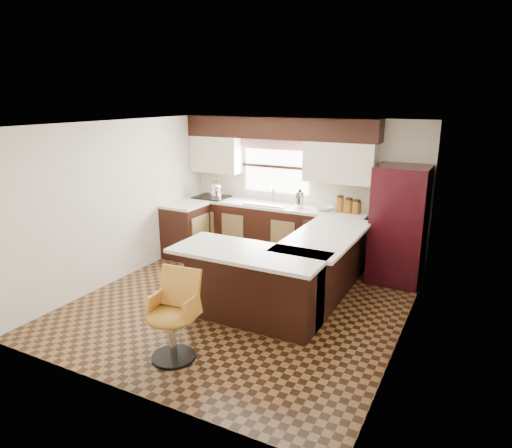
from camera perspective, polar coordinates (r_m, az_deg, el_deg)
The scene contains 30 objects.
floor at distance 6.34m, azimuth -1.87°, elevation -9.83°, with size 4.40×4.40×0.00m, color #49301A.
ceiling at distance 5.73m, azimuth -2.08°, elevation 12.38°, with size 4.40×4.40×0.00m, color silver.
wall_back at distance 7.86m, azimuth 5.90°, elevation 4.39°, with size 4.40×4.40×0.00m, color beige.
wall_front at distance 4.24m, azimuth -16.73°, elevation -6.18°, with size 4.40×4.40×0.00m, color beige.
wall_left at distance 7.16m, azimuth -16.83°, elevation 2.67°, with size 4.40×4.40×0.00m, color beige.
wall_right at distance 5.26m, azimuth 18.44°, elevation -2.04°, with size 4.40×4.40×0.00m, color beige.
base_cab_back at distance 7.95m, azimuth 1.93°, elevation -0.98°, with size 3.30×0.60×0.90m, color black.
base_cab_left at distance 8.08m, azimuth -8.76°, elevation -0.89°, with size 0.60×0.70×0.90m, color black.
counter_back at distance 7.83m, azimuth 1.97°, elevation 2.33°, with size 3.30×0.60×0.04m, color silver.
counter_left at distance 7.96m, azimuth -8.90°, elevation 2.37°, with size 0.60×0.70×0.04m, color silver.
soffit at distance 7.72m, azimuth 2.81°, elevation 11.89°, with size 3.40×0.35×0.36m, color black.
upper_cab_left at distance 8.35m, azimuth -4.96°, elevation 8.69°, with size 0.94×0.35×0.64m, color beige.
upper_cab_right at distance 7.39m, azimuth 10.45°, elevation 7.59°, with size 1.14×0.35×0.64m, color beige.
window_pane at distance 7.98m, azimuth 2.55°, elevation 7.17°, with size 1.20×0.02×0.90m, color white.
valance at distance 7.89m, azimuth 2.46°, elevation 9.94°, with size 1.30×0.06×0.18m, color #D19B93.
sink at distance 7.82m, azimuth 1.57°, elevation 2.61°, with size 0.75×0.45×0.03m, color #B2B2B7.
dishwasher at distance 7.34m, azimuth 8.04°, elevation -2.72°, with size 0.58×0.03×0.78m, color black.
cooktop at distance 8.37m, azimuth -5.54°, elevation 3.39°, with size 0.58×0.50×0.03m, color black.
peninsula_long at distance 6.35m, azimuth 8.04°, elevation -5.52°, with size 0.60×1.95×0.90m, color black.
peninsula_return at distance 5.71m, azimuth -0.31°, elevation -7.85°, with size 1.65×0.60×0.90m, color black.
counter_pen_long at distance 6.18m, azimuth 8.64°, elevation -1.50°, with size 0.84×1.95×0.04m, color silver.
counter_pen_return at distance 5.47m, azimuth -0.94°, elevation -3.60°, with size 1.89×0.84×0.04m, color silver.
refrigerator at distance 7.11m, azimuth 17.44°, elevation -0.10°, with size 0.76×0.73×1.77m, color black.
bar_chair at distance 4.97m, azimuth -10.52°, elevation -11.40°, with size 0.52×0.52×0.97m, color #BD7F2A, non-canonical shape.
kettle at distance 8.29m, azimuth -5.00°, elevation 4.40°, with size 0.21×0.21×0.29m, color silver, non-canonical shape.
percolator at distance 7.59m, azimuth 5.46°, elevation 3.09°, with size 0.14×0.14×0.27m, color silver.
mixing_bowl at distance 7.47m, azimuth 8.50°, elevation 1.98°, with size 0.29×0.29×0.07m, color white.
canister_large at distance 7.39m, azimuth 10.44°, elevation 2.41°, with size 0.12×0.12×0.24m, color brown.
canister_med at distance 7.36m, azimuth 11.50°, elevation 2.19°, with size 0.14×0.14×0.21m, color brown.
canister_small at distance 7.33m, azimuth 12.46°, elevation 2.01°, with size 0.14×0.14×0.20m, color brown.
Camera 1 is at (2.80, -4.98, 2.73)m, focal length 32.00 mm.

